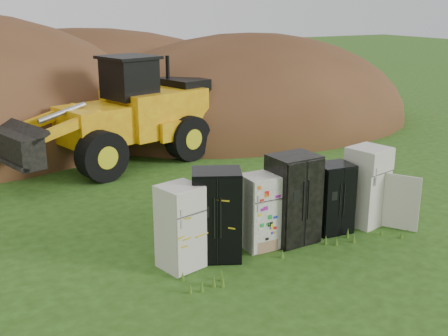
% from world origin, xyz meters
% --- Properties ---
extents(ground, '(120.00, 120.00, 0.00)m').
position_xyz_m(ground, '(0.00, 0.00, 0.00)').
color(ground, '#294A13').
rests_on(ground, ground).
extents(fridge_leftmost, '(0.91, 0.89, 1.72)m').
position_xyz_m(fridge_leftmost, '(-2.41, -0.04, 0.86)').
color(fridge_leftmost, silver).
rests_on(fridge_leftmost, ground).
extents(fridge_black_side, '(1.23, 1.13, 1.90)m').
position_xyz_m(fridge_black_side, '(-1.57, -0.00, 0.95)').
color(fridge_black_side, black).
rests_on(fridge_black_side, ground).
extents(fridge_sticker, '(0.73, 0.67, 1.63)m').
position_xyz_m(fridge_sticker, '(-0.52, 0.03, 0.82)').
color(fridge_sticker, white).
rests_on(fridge_sticker, ground).
extents(fridge_dark_mid, '(1.05, 0.87, 1.98)m').
position_xyz_m(fridge_dark_mid, '(0.30, -0.03, 0.99)').
color(fridge_dark_mid, black).
rests_on(fridge_dark_mid, ground).
extents(fridge_black_right, '(0.87, 0.75, 1.63)m').
position_xyz_m(fridge_black_right, '(1.42, -0.02, 0.81)').
color(fridge_black_right, black).
rests_on(fridge_black_right, ground).
extents(fridge_open_door, '(1.01, 0.96, 1.89)m').
position_xyz_m(fridge_open_door, '(2.43, -0.03, 0.94)').
color(fridge_open_door, silver).
rests_on(fridge_open_door, ground).
extents(wheel_loader, '(7.72, 4.74, 3.48)m').
position_xyz_m(wheel_loader, '(-1.50, 7.60, 1.74)').
color(wheel_loader, yellow).
rests_on(wheel_loader, ground).
extents(dirt_mound_right, '(15.31, 11.23, 7.74)m').
position_xyz_m(dirt_mound_right, '(5.97, 11.49, 0.00)').
color(dirt_mound_right, '#462A16').
rests_on(dirt_mound_right, ground).
extents(dirt_mound_back, '(19.82, 13.21, 7.88)m').
position_xyz_m(dirt_mound_back, '(0.09, 17.84, 0.00)').
color(dirt_mound_back, '#462A16').
rests_on(dirt_mound_back, ground).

